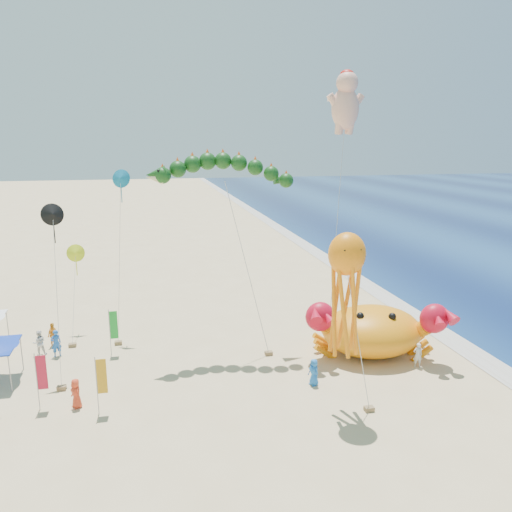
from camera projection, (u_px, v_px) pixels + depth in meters
The scene contains 9 objects.
ground at pixel (292, 357), 32.89m from camera, with size 320.00×320.00×0.00m, color #D1B784.
foam_strip at pixel (454, 341), 35.43m from camera, with size 320.00×320.00×0.00m, color silver.
crab_inflatable at pixel (373, 329), 32.96m from camera, with size 9.07×7.10×3.97m.
dragon_kite at pixel (223, 175), 31.62m from camera, with size 9.47×2.95×12.87m.
cherub_kite at pixel (346, 101), 39.69m from camera, with size 4.41×6.99×19.37m.
octopus_kite at pixel (346, 285), 25.07m from camera, with size 2.56×1.71×9.55m.
feather_flags at pixel (58, 356), 28.28m from camera, with size 8.18×7.50×3.20m.
beachgoers at pixel (60, 360), 30.39m from camera, with size 28.68×14.12×1.86m.
small_kites at pixel (48, 246), 30.78m from camera, with size 9.82×14.09×12.02m.
Camera 1 is at (-8.96, -29.27, 13.96)m, focal length 35.00 mm.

